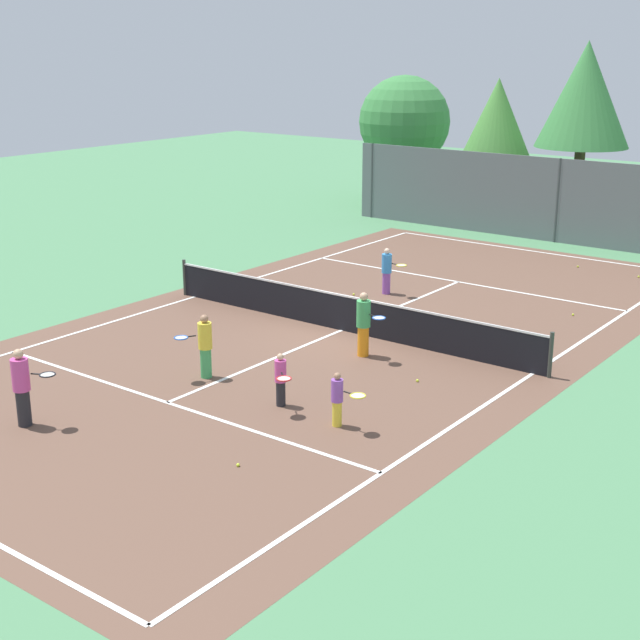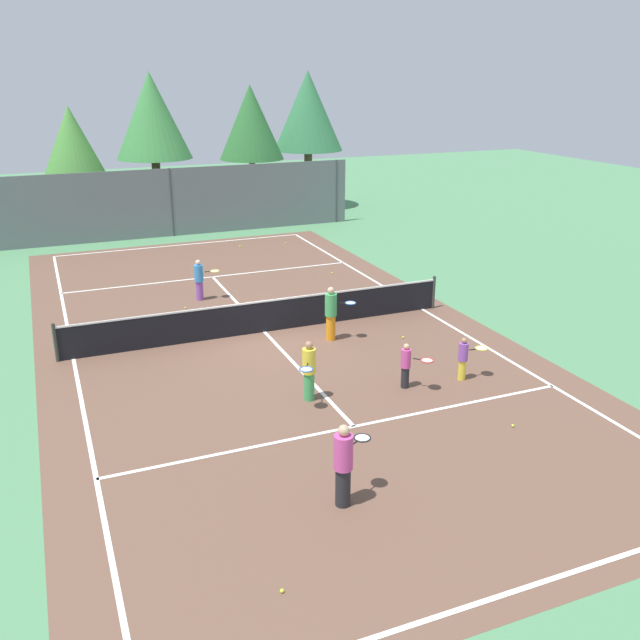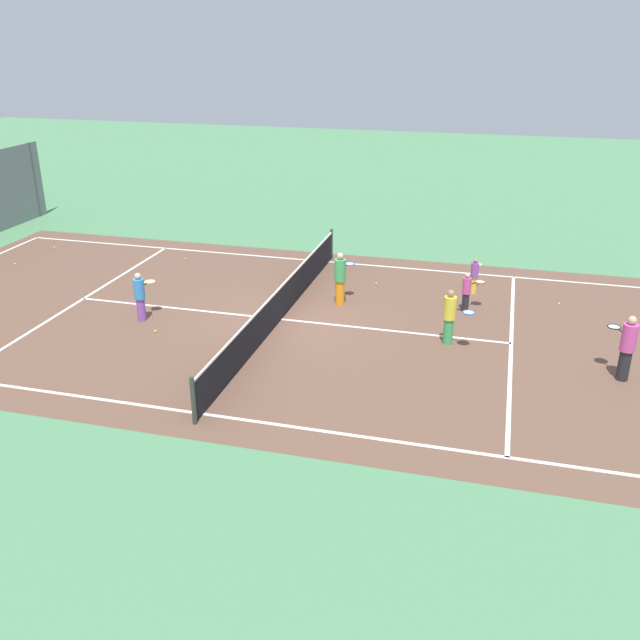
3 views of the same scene
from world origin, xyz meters
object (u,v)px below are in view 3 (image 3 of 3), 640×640
at_px(player_3, 450,316).
at_px(tennis_ball_5, 376,283).
at_px(tennis_ball_6, 155,331).
at_px(player_0, 140,296).
at_px(player_4, 474,275).
at_px(player_2, 627,347).
at_px(tennis_ball_3, 559,304).
at_px(tennis_ball_2, 15,264).
at_px(player_5, 340,278).
at_px(player_1, 467,291).
at_px(tennis_ball_4, 186,259).
at_px(tennis_ball_1, 54,247).

bearing_deg(player_3, tennis_ball_5, 33.62).
xyz_separation_m(player_3, tennis_ball_6, (-1.33, 7.83, -0.75)).
xyz_separation_m(player_0, player_4, (4.71, -9.00, -0.14)).
height_order(player_0, player_4, player_0).
bearing_deg(player_2, tennis_ball_3, 14.41).
bearing_deg(tennis_ball_3, player_0, 110.48).
xyz_separation_m(tennis_ball_2, tennis_ball_6, (-4.07, -7.55, 0.00)).
bearing_deg(player_3, player_5, 59.09).
height_order(player_0, player_3, player_3).
distance_m(player_0, tennis_ball_5, 7.57).
height_order(player_1, player_2, player_2).
xyz_separation_m(player_4, tennis_ball_4, (0.77, 10.22, -0.56)).
bearing_deg(player_1, player_5, 96.69).
distance_m(tennis_ball_5, tennis_ball_6, 7.44).
xyz_separation_m(player_1, tennis_ball_2, (0.25, 15.67, -0.58)).
height_order(player_0, tennis_ball_3, player_0).
xyz_separation_m(player_5, tennis_ball_2, (0.69, 11.95, -0.80)).
xyz_separation_m(player_5, tennis_ball_6, (-3.39, 4.40, -0.80)).
relative_size(player_2, player_4, 1.43).
height_order(player_4, tennis_ball_4, player_4).
bearing_deg(player_5, tennis_ball_2, 86.71).
height_order(player_3, tennis_ball_6, player_3).
distance_m(tennis_ball_3, tennis_ball_4, 12.85).
distance_m(player_5, tennis_ball_5, 2.28).
height_order(tennis_ball_1, tennis_ball_6, same).
height_order(player_3, player_4, player_3).
bearing_deg(player_3, tennis_ball_6, 99.66).
bearing_deg(tennis_ball_6, player_2, -88.33).
relative_size(player_0, tennis_ball_3, 21.59).
bearing_deg(tennis_ball_4, player_1, -103.12).
bearing_deg(tennis_ball_5, tennis_ball_3, -93.68).
xyz_separation_m(player_0, tennis_ball_3, (4.32, -11.57, -0.71)).
xyz_separation_m(tennis_ball_3, tennis_ball_4, (1.15, 12.80, 0.00)).
xyz_separation_m(player_5, tennis_ball_1, (2.81, 11.82, -0.80)).
relative_size(tennis_ball_3, tennis_ball_6, 1.00).
xyz_separation_m(tennis_ball_5, tennis_ball_6, (-5.39, 5.14, 0.00)).
distance_m(player_5, tennis_ball_4, 7.02).
distance_m(player_0, tennis_ball_2, 7.61).
distance_m(player_3, tennis_ball_5, 4.93).
relative_size(player_0, player_5, 0.88).
xyz_separation_m(tennis_ball_3, tennis_ball_6, (-5.02, 10.81, 0.00)).
distance_m(player_4, tennis_ball_1, 15.68).
relative_size(player_1, player_2, 0.72).
xyz_separation_m(player_4, tennis_ball_6, (-5.41, 8.23, -0.56)).
bearing_deg(tennis_ball_6, tennis_ball_1, 50.09).
height_order(player_1, tennis_ball_5, player_1).
height_order(player_0, tennis_ball_4, player_0).
xyz_separation_m(player_3, player_5, (2.05, 3.43, 0.05)).
relative_size(player_4, tennis_ball_4, 17.27).
bearing_deg(player_4, tennis_ball_6, 123.31).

